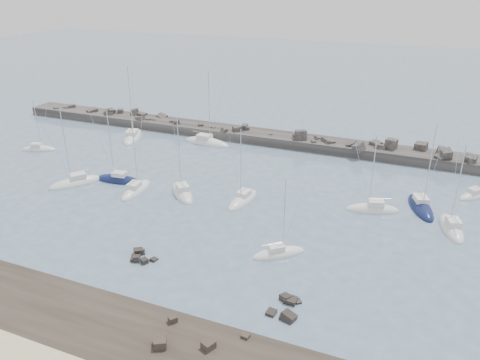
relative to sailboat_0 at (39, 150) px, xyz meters
name	(u,v)px	position (x,y,z in m)	size (l,w,h in m)	color
ground	(208,232)	(44.63, -15.84, -0.13)	(400.00, 400.00, 0.00)	slate
rock_shelf	(106,342)	(44.87, -37.88, -0.11)	(140.00, 12.21, 1.91)	black
rock_cluster_near	(140,256)	(39.64, -24.50, -0.01)	(3.74, 2.90, 1.42)	black
rock_cluster_far	(287,308)	(59.10, -26.89, 0.01)	(3.26, 4.34, 1.42)	black
breakwater	(258,139)	(37.65, 22.14, 0.19)	(115.00, 7.21, 5.16)	#312E2C
sailboat_0	(39,150)	(0.00, 0.00, 0.00)	(7.14, 4.53, 10.94)	silver
sailboat_1	(133,138)	(12.76, 13.26, 0.02)	(6.60, 10.64, 16.05)	silver
sailboat_2	(118,180)	(23.42, -6.48, 0.02)	(8.38, 3.43, 13.05)	#101942
sailboat_3	(136,190)	(28.42, -8.69, 0.01)	(3.09, 8.19, 12.78)	silver
sailboat_4	(207,143)	(28.62, 16.16, 0.02)	(10.35, 3.97, 15.97)	silver
sailboat_5	(182,193)	(35.70, -6.77, 0.02)	(7.56, 7.83, 13.32)	silver
sailboat_6	(243,200)	(45.43, -5.46, 0.00)	(3.37, 8.13, 12.55)	silver
sailboat_7	(278,254)	(55.10, -17.52, 0.00)	(6.53, 5.95, 10.79)	silver
sailboat_8	(420,208)	(70.51, 2.33, 0.02)	(5.52, 9.26, 14.07)	#101942
sailboat_9	(373,210)	(64.09, -1.11, 0.02)	(8.08, 4.55, 12.40)	silver
sailboat_10	(451,228)	(74.68, -2.60, 0.02)	(4.47, 8.38, 12.86)	silver
sailboat_12	(475,196)	(78.13, 9.90, 0.00)	(6.02, 6.46, 10.84)	silver
sailboat_13	(76,183)	(17.75, -10.14, 0.02)	(7.22, 8.74, 13.95)	silver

